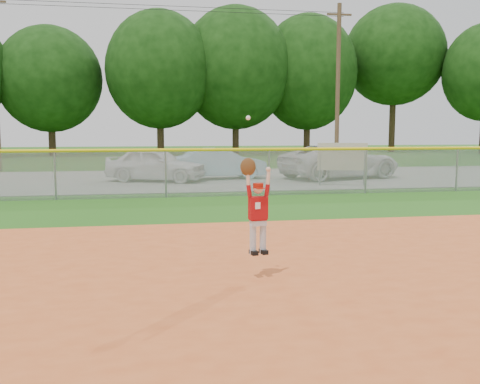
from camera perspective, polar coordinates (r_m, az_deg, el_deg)
name	(u,v)px	position (r m, az deg, el deg)	size (l,w,h in m)	color
ground	(193,293)	(7.25, -5.04, -10.63)	(120.00, 120.00, 0.00)	#215413
parking_strip	(161,179)	(23.00, -8.41, 1.34)	(44.00, 10.00, 0.03)	gray
car_white_a	(156,164)	(21.98, -8.96, 2.92)	(1.63, 4.04, 1.38)	white
car_blue	(220,164)	(22.82, -2.18, 3.05)	(1.38, 3.96, 1.31)	#99C9E4
car_white_b	(340,161)	(23.57, 10.65, 3.27)	(2.46, 5.33, 1.48)	silver
sponsor_sign	(342,158)	(20.36, 10.86, 3.61)	(1.79, 0.54, 1.64)	gray
outfield_fence	(166,170)	(16.95, -7.93, 2.37)	(40.06, 0.10, 1.55)	gray
power_lines	(176,81)	(29.04, -6.88, 11.69)	(19.40, 0.24, 9.00)	#4C3823
tree_line	(164,62)	(45.14, -8.08, 13.54)	(62.37, 13.00, 14.43)	#422D1C
ballplayer	(257,207)	(7.56, 1.78, -1.56)	(0.46, 0.22, 1.96)	silver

